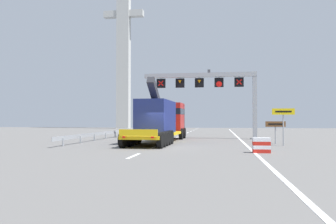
{
  "coord_description": "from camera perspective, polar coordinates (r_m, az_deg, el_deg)",
  "views": [
    {
      "loc": [
        4.09,
        -23.54,
        1.98
      ],
      "look_at": [
        -0.48,
        6.66,
        2.66
      ],
      "focal_mm": 35.67,
      "sensor_mm": 36.0,
      "label": 1
    }
  ],
  "objects": [
    {
      "name": "overhead_lane_gantry",
      "position": [
        34.7,
        7.71,
        4.61
      ],
      "size": [
        11.81,
        0.9,
        7.12
      ],
      "color": "#9EA0A5",
      "rests_on": "ground"
    },
    {
      "name": "exit_sign_yellow",
      "position": [
        26.4,
        19.11,
        -0.87
      ],
      "size": [
        1.64,
        0.15,
        2.8
      ],
      "color": "#9EA0A5",
      "rests_on": "ground"
    },
    {
      "name": "guardrail_left",
      "position": [
        41.91,
        -7.13,
        -3.21
      ],
      "size": [
        0.13,
        37.55,
        0.76
      ],
      "color": "#999EA3",
      "rests_on": "ground"
    },
    {
      "name": "ground",
      "position": [
        23.98,
        -1.25,
        -6.01
      ],
      "size": [
        112.0,
        112.0,
        0.0
      ],
      "primitive_type": "plane",
      "color": "slate"
    },
    {
      "name": "edge_line_right",
      "position": [
        35.66,
        12.03,
        -4.43
      ],
      "size": [
        0.2,
        63.0,
        0.01
      ],
      "primitive_type": "cube",
      "color": "silver",
      "rests_on": "ground"
    },
    {
      "name": "tourist_info_sign_brown",
      "position": [
        28.18,
        17.89,
        -2.4
      ],
      "size": [
        1.57,
        0.15,
        1.83
      ],
      "color": "#9EA0A5",
      "rests_on": "ground"
    },
    {
      "name": "lane_markings",
      "position": [
        46.38,
        2.99,
        -3.72
      ],
      "size": [
        0.2,
        59.74,
        0.01
      ],
      "color": "silver",
      "rests_on": "ground"
    },
    {
      "name": "heavy_haul_truck_yellow",
      "position": [
        30.23,
        -1.0,
        -1.26
      ],
      "size": [
        3.37,
        14.12,
        5.3
      ],
      "color": "yellow",
      "rests_on": "ground"
    },
    {
      "name": "crash_barrier_striped",
      "position": [
        20.57,
        15.67,
        -5.49
      ],
      "size": [
        1.02,
        0.54,
        0.9
      ],
      "color": "red",
      "rests_on": "ground"
    },
    {
      "name": "bridge_pylon_distant",
      "position": [
        77.18,
        -7.59,
        13.02
      ],
      "size": [
        9.0,
        2.0,
        41.26
      ],
      "color": "#B7B7B2",
      "rests_on": "ground"
    }
  ]
}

